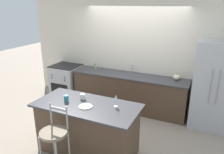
% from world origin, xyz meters
% --- Properties ---
extents(ground_plane, '(18.00, 18.00, 0.00)m').
position_xyz_m(ground_plane, '(0.00, 0.00, 0.00)').
color(ground_plane, gray).
extents(wall_back, '(6.00, 0.07, 2.70)m').
position_xyz_m(wall_back, '(0.00, 0.69, 1.35)').
color(wall_back, beige).
rests_on(wall_back, ground_plane).
extents(back_counter, '(2.87, 0.67, 0.90)m').
position_xyz_m(back_counter, '(0.00, 0.37, 0.45)').
color(back_counter, '#4C3828').
rests_on(back_counter, ground_plane).
extents(sink_faucet, '(0.02, 0.13, 0.22)m').
position_xyz_m(sink_faucet, '(0.00, 0.57, 1.03)').
color(sink_faucet, '#ADAFB5').
rests_on(sink_faucet, back_counter).
extents(kitchen_island, '(1.82, 0.86, 0.93)m').
position_xyz_m(kitchen_island, '(-0.06, -1.56, 0.47)').
color(kitchen_island, '#4C3828').
rests_on(kitchen_island, ground_plane).
extents(refrigerator, '(0.82, 0.72, 1.86)m').
position_xyz_m(refrigerator, '(1.90, 0.32, 0.93)').
color(refrigerator, '#ADAFB5').
rests_on(refrigerator, ground_plane).
extents(oven_range, '(0.76, 0.71, 0.92)m').
position_xyz_m(oven_range, '(-1.87, 0.33, 0.46)').
color(oven_range, '#B7B7BC').
rests_on(oven_range, ground_plane).
extents(bar_stool_near, '(0.42, 0.42, 1.13)m').
position_xyz_m(bar_stool_near, '(-0.21, -2.24, 0.62)').
color(bar_stool_near, '#99999E').
rests_on(bar_stool_near, ground_plane).
extents(dinner_plate, '(0.23, 0.23, 0.02)m').
position_xyz_m(dinner_plate, '(-0.02, -1.64, 0.94)').
color(dinner_plate, white).
rests_on(dinner_plate, kitchen_island).
extents(wine_glass, '(0.07, 0.07, 0.21)m').
position_xyz_m(wine_glass, '(0.43, -1.41, 1.08)').
color(wine_glass, white).
rests_on(wine_glass, kitchen_island).
extents(coffee_mug, '(0.13, 0.09, 0.10)m').
position_xyz_m(coffee_mug, '(-0.23, -1.40, 0.98)').
color(coffee_mug, white).
rests_on(coffee_mug, kitchen_island).
extents(tumbler_cup, '(0.08, 0.08, 0.11)m').
position_xyz_m(tumbler_cup, '(-0.44, -1.60, 0.99)').
color(tumbler_cup, teal).
rests_on(tumbler_cup, kitchen_island).
extents(pumpkin_decoration, '(0.16, 0.16, 0.15)m').
position_xyz_m(pumpkin_decoration, '(1.11, 0.48, 0.96)').
color(pumpkin_decoration, beige).
rests_on(pumpkin_decoration, back_counter).
extents(soap_bottle, '(0.05, 0.05, 0.16)m').
position_xyz_m(soap_bottle, '(-0.98, 0.43, 0.96)').
color(soap_bottle, '#89B260').
rests_on(soap_bottle, back_counter).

